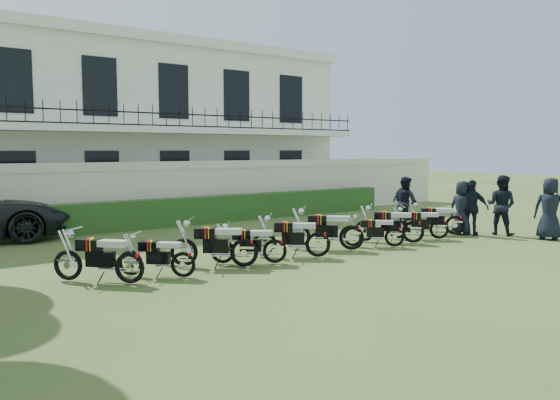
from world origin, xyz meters
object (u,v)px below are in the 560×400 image
(motorcycle_1, at_px, (183,258))
(motorcycle_7, at_px, (413,226))
(motorcycle_4, at_px, (318,238))
(officer_2, at_px, (472,208))
(motorcycle_0, at_px, (130,260))
(officer_1, at_px, (501,205))
(motorcycle_8, at_px, (439,225))
(officer_0, at_px, (550,209))
(officer_3, at_px, (462,208))
(motorcycle_9, at_px, (455,220))
(motorcycle_6, at_px, (395,232))
(motorcycle_5, at_px, (352,231))
(motorcycle_2, at_px, (244,246))
(officer_4, at_px, (405,203))
(officer_5, at_px, (405,202))
(motorcycle_3, at_px, (275,245))

(motorcycle_1, height_order, motorcycle_7, motorcycle_7)
(motorcycle_4, bearing_deg, officer_2, -50.19)
(motorcycle_0, height_order, officer_1, officer_1)
(motorcycle_8, distance_m, officer_0, 3.38)
(motorcycle_8, xyz_separation_m, officer_1, (2.38, -0.55, 0.50))
(motorcycle_7, xyz_separation_m, officer_3, (2.66, 0.24, 0.36))
(motorcycle_1, distance_m, motorcycle_7, 7.34)
(motorcycle_1, distance_m, officer_3, 10.01)
(motorcycle_4, bearing_deg, motorcycle_9, -47.46)
(motorcycle_4, height_order, motorcycle_9, motorcycle_4)
(motorcycle_4, relative_size, officer_1, 0.82)
(motorcycle_6, bearing_deg, motorcycle_5, 116.98)
(motorcycle_1, bearing_deg, officer_3, -44.02)
(motorcycle_2, height_order, motorcycle_5, motorcycle_5)
(motorcycle_1, bearing_deg, officer_0, -55.27)
(motorcycle_6, bearing_deg, officer_1, -54.68)
(motorcycle_5, xyz_separation_m, officer_4, (4.45, 2.01, 0.37))
(motorcycle_5, height_order, officer_0, officer_0)
(officer_4, bearing_deg, motorcycle_9, -166.37)
(motorcycle_6, distance_m, officer_1, 4.55)
(officer_5, bearing_deg, motorcycle_9, 160.54)
(motorcycle_2, relative_size, officer_5, 0.98)
(motorcycle_6, distance_m, officer_3, 3.60)
(motorcycle_6, xyz_separation_m, officer_3, (3.56, 0.35, 0.44))
(motorcycle_3, height_order, officer_2, officer_2)
(motorcycle_6, height_order, officer_5, officer_5)
(motorcycle_6, bearing_deg, officer_5, -11.16)
(motorcycle_0, distance_m, officer_3, 11.12)
(motorcycle_5, bearing_deg, officer_5, -18.92)
(motorcycle_4, bearing_deg, motorcycle_3, 128.95)
(motorcycle_1, distance_m, motorcycle_3, 2.43)
(motorcycle_3, distance_m, officer_1, 8.54)
(officer_5, bearing_deg, officer_3, 168.20)
(motorcycle_7, xyz_separation_m, officer_5, (2.94, 2.89, 0.34))
(motorcycle_3, distance_m, motorcycle_4, 1.32)
(motorcycle_4, relative_size, officer_4, 0.87)
(motorcycle_3, relative_size, officer_2, 0.87)
(motorcycle_0, distance_m, motorcycle_6, 7.56)
(motorcycle_1, bearing_deg, officer_4, -32.23)
(officer_0, distance_m, officer_3, 2.54)
(officer_1, bearing_deg, motorcycle_4, 73.20)
(motorcycle_5, relative_size, officer_0, 0.84)
(motorcycle_1, height_order, motorcycle_2, motorcycle_2)
(officer_2, bearing_deg, officer_0, -165.64)
(motorcycle_1, height_order, motorcycle_4, motorcycle_4)
(motorcycle_2, distance_m, officer_4, 8.23)
(officer_1, height_order, officer_4, officer_1)
(motorcycle_2, relative_size, motorcycle_5, 1.04)
(motorcycle_0, height_order, motorcycle_2, motorcycle_2)
(motorcycle_8, xyz_separation_m, officer_2, (1.53, -0.07, 0.42))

